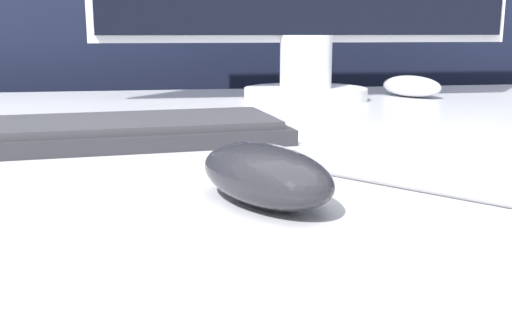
{
  "coord_description": "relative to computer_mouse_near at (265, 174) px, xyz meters",
  "views": [
    {
      "loc": [
        -0.09,
        -0.65,
        0.83
      ],
      "look_at": [
        -0.02,
        -0.24,
        0.74
      ],
      "focal_mm": 42.0,
      "sensor_mm": 36.0,
      "label": 1
    }
  ],
  "objects": [
    {
      "name": "partition_panel",
      "position": [
        0.02,
        0.94,
        0.01
      ],
      "size": [
        5.0,
        0.03,
        1.49
      ],
      "color": "black",
      "rests_on": "ground_plane"
    },
    {
      "name": "computer_mouse_near",
      "position": [
        0.0,
        0.0,
        0.0
      ],
      "size": [
        0.11,
        0.14,
        0.04
      ],
      "rotation": [
        0.0,
        0.0,
        0.42
      ],
      "color": "#232328",
      "rests_on": "desk"
    },
    {
      "name": "keyboard",
      "position": [
        -0.12,
        0.25,
        -0.01
      ],
      "size": [
        0.38,
        0.18,
        0.02
      ],
      "rotation": [
        0.0,
        0.0,
        0.1
      ],
      "color": "#28282D",
      "rests_on": "desk"
    },
    {
      "name": "computer_mouse_far",
      "position": [
        0.37,
        0.61,
        -0.0
      ],
      "size": [
        0.11,
        0.13,
        0.04
      ],
      "rotation": [
        0.0,
        0.0,
        0.49
      ],
      "color": "silver",
      "rests_on": "desk"
    },
    {
      "name": "pen",
      "position": [
        0.11,
        0.02,
        -0.02
      ],
      "size": [
        0.11,
        0.12,
        0.01
      ],
      "rotation": [
        0.0,
        0.0,
        -0.87
      ],
      "color": "#99999E",
      "rests_on": "desk"
    }
  ]
}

